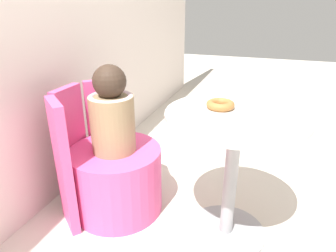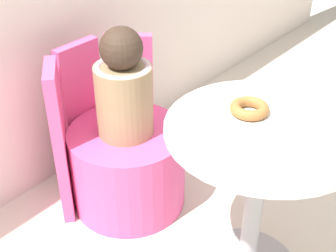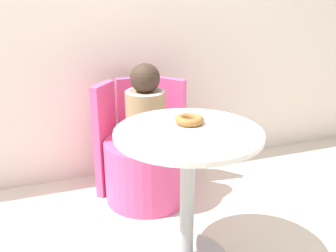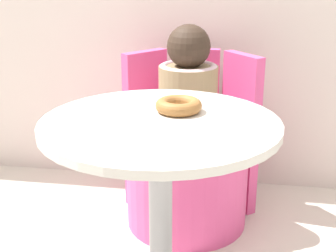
{
  "view_description": "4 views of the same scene",
  "coord_description": "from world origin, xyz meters",
  "px_view_note": "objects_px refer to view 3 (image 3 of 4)",
  "views": [
    {
      "loc": [
        -1.33,
        -0.17,
        1.22
      ],
      "look_at": [
        0.02,
        0.31,
        0.62
      ],
      "focal_mm": 32.0,
      "sensor_mm": 36.0,
      "label": 1
    },
    {
      "loc": [
        -1.19,
        -0.64,
        1.59
      ],
      "look_at": [
        -0.0,
        0.36,
        0.59
      ],
      "focal_mm": 50.0,
      "sensor_mm": 36.0,
      "label": 2
    },
    {
      "loc": [
        -0.61,
        -1.58,
        1.36
      ],
      "look_at": [
        0.06,
        0.26,
        0.65
      ],
      "focal_mm": 42.0,
      "sensor_mm": 36.0,
      "label": 3
    },
    {
      "loc": [
        0.27,
        -1.28,
        1.15
      ],
      "look_at": [
        0.02,
        0.29,
        0.59
      ],
      "focal_mm": 50.0,
      "sensor_mm": 36.0,
      "label": 4
    }
  ],
  "objects_px": {
    "round_table": "(188,171)",
    "donut": "(189,120)",
    "tub_chair": "(147,170)",
    "child_figure": "(146,107)"
  },
  "relations": [
    {
      "from": "round_table",
      "to": "donut",
      "type": "height_order",
      "value": "donut"
    },
    {
      "from": "round_table",
      "to": "tub_chair",
      "type": "bearing_deg",
      "value": 89.94
    },
    {
      "from": "round_table",
      "to": "child_figure",
      "type": "bearing_deg",
      "value": 89.94
    },
    {
      "from": "donut",
      "to": "child_figure",
      "type": "bearing_deg",
      "value": 93.91
    },
    {
      "from": "child_figure",
      "to": "tub_chair",
      "type": "bearing_deg",
      "value": 0.0
    },
    {
      "from": "child_figure",
      "to": "round_table",
      "type": "bearing_deg",
      "value": -90.06
    },
    {
      "from": "tub_chair",
      "to": "child_figure",
      "type": "relative_size",
      "value": 1.09
    },
    {
      "from": "child_figure",
      "to": "donut",
      "type": "xyz_separation_m",
      "value": [
        0.04,
        -0.6,
        0.11
      ]
    },
    {
      "from": "round_table",
      "to": "donut",
      "type": "distance_m",
      "value": 0.24
    },
    {
      "from": "round_table",
      "to": "tub_chair",
      "type": "xyz_separation_m",
      "value": [
        0.0,
        0.68,
        -0.31
      ]
    }
  ]
}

